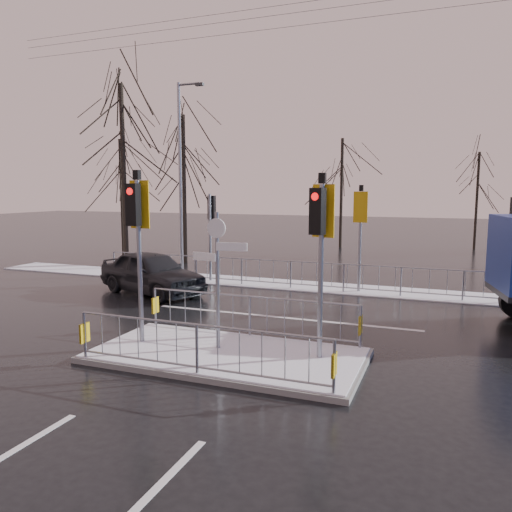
% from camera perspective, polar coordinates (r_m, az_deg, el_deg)
% --- Properties ---
extents(ground, '(120.00, 120.00, 0.00)m').
position_cam_1_polar(ground, '(11.30, -3.38, -11.58)').
color(ground, black).
rests_on(ground, ground).
extents(snow_verge, '(30.00, 2.00, 0.04)m').
position_cam_1_polar(snow_verge, '(19.19, 7.36, -3.54)').
color(snow_verge, white).
rests_on(snow_verge, ground).
extents(lane_markings, '(8.00, 11.38, 0.01)m').
position_cam_1_polar(lane_markings, '(11.01, -4.12, -12.08)').
color(lane_markings, silver).
rests_on(lane_markings, ground).
extents(traffic_island, '(6.00, 3.04, 4.15)m').
position_cam_1_polar(traffic_island, '(11.19, -3.43, -9.67)').
color(traffic_island, slate).
rests_on(traffic_island, ground).
extents(far_kerb_fixtures, '(18.00, 0.65, 3.83)m').
position_cam_1_polar(far_kerb_fixtures, '(18.47, 7.92, -0.84)').
color(far_kerb_fixtures, gray).
rests_on(far_kerb_fixtures, ground).
extents(car_far_lane, '(4.85, 3.27, 1.53)m').
position_cam_1_polar(car_far_lane, '(18.23, -11.81, -1.84)').
color(car_far_lane, black).
rests_on(car_far_lane, ground).
extents(tree_near_a, '(4.75, 4.75, 8.97)m').
position_cam_1_polar(tree_near_a, '(25.65, -15.00, 12.73)').
color(tree_near_a, black).
rests_on(tree_near_a, ground).
extents(tree_near_b, '(4.00, 4.00, 7.55)m').
position_cam_1_polar(tree_near_b, '(25.49, -8.27, 10.76)').
color(tree_near_b, black).
rests_on(tree_near_b, ground).
extents(tree_near_c, '(3.50, 3.50, 6.61)m').
position_cam_1_polar(tree_near_c, '(28.74, -15.18, 8.93)').
color(tree_near_c, black).
rests_on(tree_near_c, ground).
extents(tree_far_a, '(3.75, 3.75, 7.08)m').
position_cam_1_polar(tree_far_a, '(32.37, 9.78, 9.48)').
color(tree_far_a, black).
rests_on(tree_far_a, ground).
extents(tree_far_b, '(3.25, 3.25, 6.14)m').
position_cam_1_polar(tree_far_b, '(33.73, 24.02, 7.76)').
color(tree_far_b, black).
rests_on(tree_far_b, ground).
extents(street_lamp_left, '(1.25, 0.18, 8.20)m').
position_cam_1_polar(street_lamp_left, '(22.08, -8.50, 9.56)').
color(street_lamp_left, gray).
rests_on(street_lamp_left, ground).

